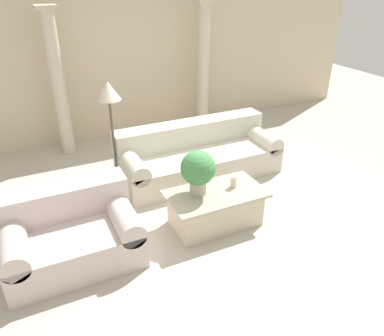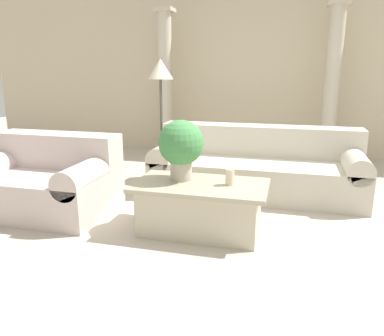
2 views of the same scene
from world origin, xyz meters
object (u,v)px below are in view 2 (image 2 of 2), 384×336
Objects in this scene: loveseat at (46,180)px; floor_lamp at (161,79)px; coffee_table at (200,207)px; sofa_long at (257,167)px; potted_plant at (181,145)px.

floor_lamp is at bearing 56.11° from loveseat.
coffee_table is at bearing -4.88° from loveseat.
coffee_table is 1.99m from floor_lamp.
sofa_long is 1.54× the size of floor_lamp.
sofa_long is 2.03× the size of coffee_table.
potted_plant is at bearing -63.98° from floor_lamp.
sofa_long is at bearing -5.87° from floor_lamp.
floor_lamp reaches higher than potted_plant.
sofa_long is 4.38× the size of potted_plant.
loveseat is 1.58m from potted_plant.
loveseat reaches higher than coffee_table.
coffee_table is (1.72, -0.15, -0.09)m from loveseat.
floor_lamp is (0.86, 1.28, 1.01)m from loveseat.
floor_lamp reaches higher than sofa_long.
floor_lamp reaches higher than loveseat.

